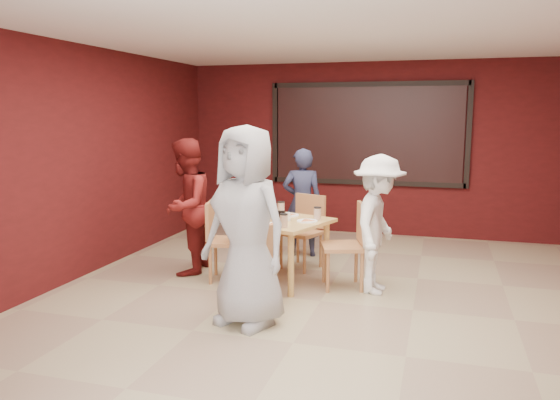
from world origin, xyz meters
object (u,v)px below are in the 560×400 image
(chair_back, at_px, (305,227))
(chair_right, at_px, (350,240))
(chair_front, at_px, (258,258))
(chair_left, at_px, (221,236))
(diner_front, at_px, (246,227))
(diner_back, at_px, (302,202))
(diner_right, at_px, (378,224))
(dining_table, at_px, (282,228))
(diner_left, at_px, (186,207))

(chair_back, distance_m, chair_right, 0.98)
(chair_front, distance_m, chair_left, 0.97)
(chair_right, bearing_deg, diner_front, -119.19)
(diner_front, relative_size, diner_back, 1.25)
(chair_back, relative_size, diner_right, 0.61)
(dining_table, height_order, diner_front, diner_front)
(chair_front, bearing_deg, diner_left, 145.40)
(diner_front, bearing_deg, diner_right, 69.71)
(diner_back, bearing_deg, chair_front, 77.83)
(chair_left, distance_m, diner_left, 0.63)
(chair_front, xyz_separation_m, diner_right, (1.15, 0.75, 0.28))
(diner_left, bearing_deg, diner_front, 39.43)
(chair_back, bearing_deg, diner_left, -153.48)
(dining_table, height_order, chair_left, chair_left)
(diner_right, bearing_deg, diner_back, 47.22)
(chair_back, xyz_separation_m, diner_left, (-1.35, -0.67, 0.31))
(diner_right, bearing_deg, chair_front, 128.03)
(chair_front, height_order, chair_left, chair_left)
(diner_front, relative_size, diner_left, 1.12)
(diner_right, bearing_deg, chair_back, 58.02)
(chair_right, bearing_deg, diner_back, 125.32)
(chair_back, bearing_deg, diner_front, -91.63)
(dining_table, xyz_separation_m, diner_back, (-0.08, 1.27, 0.10))
(chair_front, xyz_separation_m, diner_left, (-1.22, 0.84, 0.35))
(dining_table, distance_m, diner_left, 1.27)
(chair_back, height_order, diner_front, diner_front)
(chair_front, relative_size, chair_right, 0.89)
(chair_front, bearing_deg, dining_table, 87.68)
(chair_right, height_order, diner_left, diner_left)
(dining_table, height_order, chair_right, chair_right)
(dining_table, height_order, chair_front, dining_table)
(diner_left, relative_size, diner_right, 1.09)
(chair_back, distance_m, chair_left, 1.17)
(dining_table, xyz_separation_m, diner_left, (-1.25, 0.05, 0.18))
(chair_back, bearing_deg, diner_back, 107.71)
(chair_right, relative_size, diner_back, 0.65)
(dining_table, bearing_deg, chair_front, -92.32)
(dining_table, relative_size, chair_left, 1.26)
(chair_front, relative_size, chair_left, 0.91)
(diner_back, height_order, diner_right, diner_right)
(diner_back, distance_m, diner_left, 1.70)
(diner_front, height_order, diner_back, diner_front)
(diner_front, height_order, diner_right, diner_front)
(chair_left, distance_m, diner_back, 1.54)
(dining_table, xyz_separation_m, diner_right, (1.12, -0.05, 0.11))
(chair_back, relative_size, diner_front, 0.50)
(chair_back, relative_size, diner_back, 0.62)
(dining_table, distance_m, chair_left, 0.74)
(dining_table, height_order, chair_back, chair_back)
(chair_right, distance_m, diner_left, 2.07)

